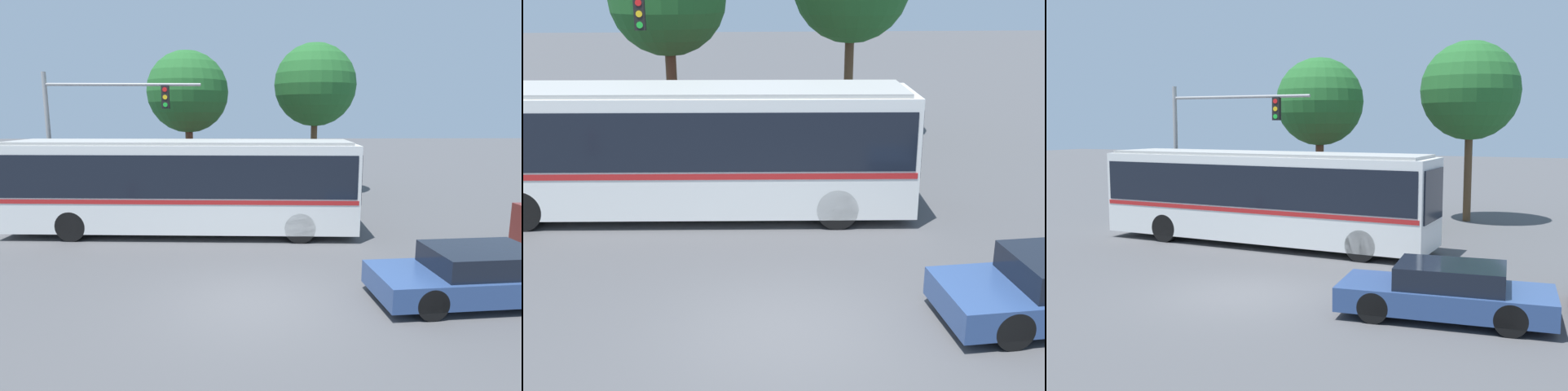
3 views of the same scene
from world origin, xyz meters
TOP-DOWN VIEW (x-y plane):
  - ground_plane at (0.00, 0.00)m, footprint 140.00×140.00m
  - city_bus at (-2.40, 5.97)m, footprint 12.08×3.18m
  - sedan_foreground at (5.00, 0.02)m, footprint 4.70×2.21m
  - traffic_light_pole at (-6.57, 9.17)m, footprint 6.34×0.24m
  - flowering_hedge at (-0.93, 10.86)m, footprint 6.41×1.05m
  - street_tree_left at (-3.03, 12.78)m, footprint 3.92×3.92m
  - street_tree_centre at (3.35, 14.13)m, footprint 4.23×4.23m

SIDE VIEW (x-z plane):
  - ground_plane at x=0.00m, z-range 0.00..0.00m
  - sedan_foreground at x=5.00m, z-range -0.02..1.19m
  - flowering_hedge at x=-0.93m, z-range -0.01..1.75m
  - city_bus at x=-2.40m, z-range 0.22..3.47m
  - traffic_light_pole at x=-6.57m, z-range 0.98..6.79m
  - street_tree_left at x=-3.03m, z-range 1.60..8.77m
  - street_tree_centre at x=3.35m, z-range 1.74..9.49m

